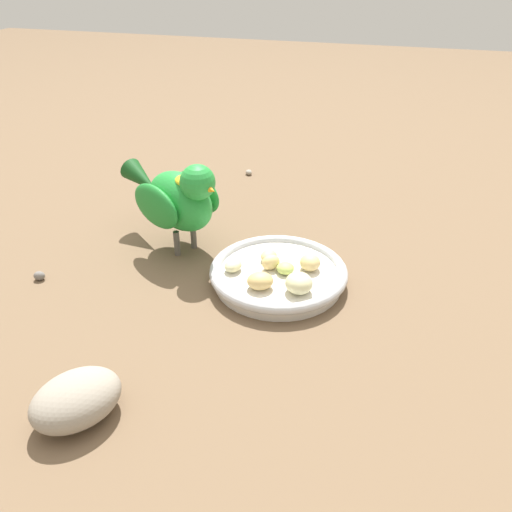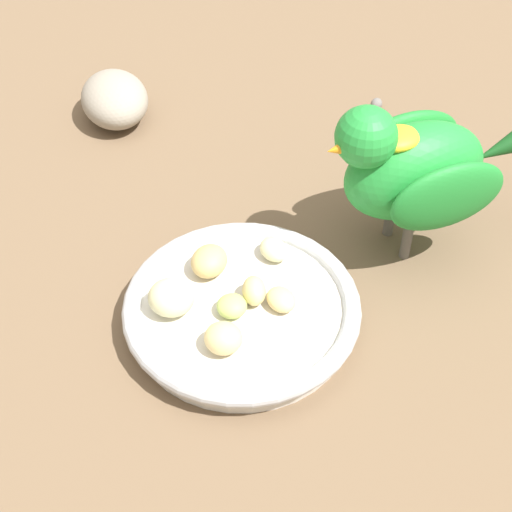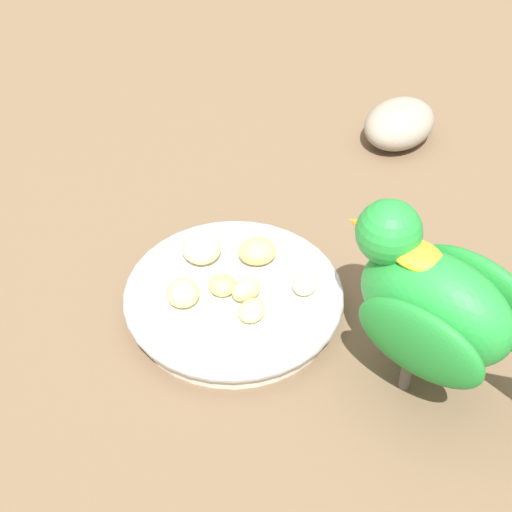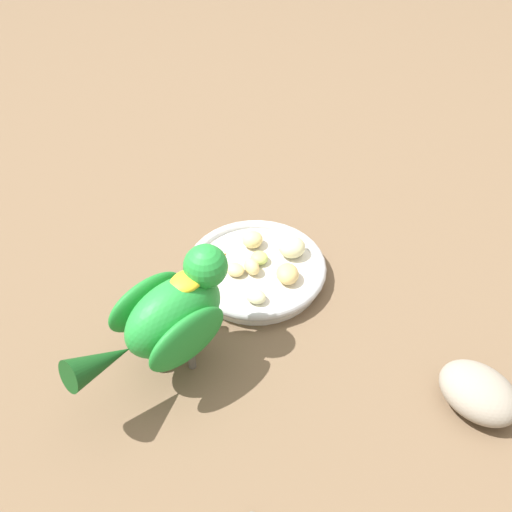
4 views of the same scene
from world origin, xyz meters
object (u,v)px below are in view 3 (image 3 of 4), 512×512
object	(u,v)px
apple_piece_6	(251,315)
apple_piece_1	(183,293)
apple_piece_2	(257,251)
parrot	(441,304)
feeding_bowl	(234,298)
apple_piece_4	(201,247)
apple_piece_5	(246,290)
rock_large	(399,124)
apple_piece_0	(223,285)
apple_piece_3	(306,283)

from	to	relation	value
apple_piece_6	apple_piece_1	bearing A→B (deg)	78.74
apple_piece_2	parrot	xyz separation A→B (m)	(-0.10, -0.16, 0.06)
apple_piece_2	parrot	size ratio (longest dim) A/B	0.17
apple_piece_1	apple_piece_6	world-z (taller)	apple_piece_1
feeding_bowl	parrot	bearing A→B (deg)	-107.21
apple_piece_4	parrot	xyz separation A→B (m)	(-0.09, -0.21, 0.06)
apple_piece_5	rock_large	bearing A→B (deg)	-22.40
apple_piece_2	apple_piece_0	bearing A→B (deg)	152.67
apple_piece_0	apple_piece_3	world-z (taller)	same
parrot	apple_piece_4	bearing A→B (deg)	5.55
feeding_bowl	apple_piece_4	xyz separation A→B (m)	(0.04, 0.04, 0.02)
feeding_bowl	apple_piece_6	xyz separation A→B (m)	(-0.03, -0.02, 0.01)
apple_piece_1	apple_piece_2	size ratio (longest dim) A/B	0.85
parrot	feeding_bowl	bearing A→B (deg)	12.75
apple_piece_1	apple_piece_3	size ratio (longest dim) A/B	1.06
rock_large	apple_piece_2	bearing A→B (deg)	153.87
apple_piece_5	rock_large	world-z (taller)	rock_large
parrot	rock_large	size ratio (longest dim) A/B	2.19
apple_piece_6	apple_piece_2	bearing A→B (deg)	5.48
apple_piece_3	apple_piece_5	distance (m)	0.05
apple_piece_2	apple_piece_3	distance (m)	0.06
apple_piece_0	apple_piece_3	bearing A→B (deg)	-78.69
apple_piece_0	apple_piece_3	distance (m)	0.07
rock_large	apple_piece_4	bearing A→B (deg)	145.74
apple_piece_0	apple_piece_5	size ratio (longest dim) A/B	0.90
apple_piece_1	apple_piece_6	size ratio (longest dim) A/B	1.10
apple_piece_4	parrot	bearing A→B (deg)	-114.42
apple_piece_5	apple_piece_4	bearing A→B (deg)	48.23
feeding_bowl	apple_piece_0	distance (m)	0.02
apple_piece_0	apple_piece_1	xyz separation A→B (m)	(-0.02, 0.03, 0.00)
apple_piece_3	apple_piece_5	world-z (taller)	apple_piece_5
apple_piece_0	feeding_bowl	bearing A→B (deg)	-100.04
apple_piece_0	rock_large	size ratio (longest dim) A/B	0.26
feeding_bowl	apple_piece_0	size ratio (longest dim) A/B	7.92
feeding_bowl	parrot	distance (m)	0.19
apple_piece_1	apple_piece_4	bearing A→B (deg)	-3.39
apple_piece_1	apple_piece_2	xyz separation A→B (m)	(0.06, -0.05, -0.00)
apple_piece_0	apple_piece_2	size ratio (longest dim) A/B	0.70
apple_piece_1	rock_large	world-z (taller)	rock_large
apple_piece_3	apple_piece_2	bearing A→B (deg)	57.07
apple_piece_1	apple_piece_6	bearing A→B (deg)	-101.26
feeding_bowl	rock_large	size ratio (longest dim) A/B	2.08
apple_piece_0	apple_piece_3	xyz separation A→B (m)	(0.01, -0.07, 0.00)
apple_piece_2	rock_large	distance (m)	0.28
feeding_bowl	apple_piece_1	distance (m)	0.05
feeding_bowl	parrot	world-z (taller)	parrot
feeding_bowl	apple_piece_0	world-z (taller)	apple_piece_0
apple_piece_5	parrot	world-z (taller)	parrot
apple_piece_0	apple_piece_1	distance (m)	0.04
apple_piece_3	apple_piece_4	size ratio (longest dim) A/B	0.74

